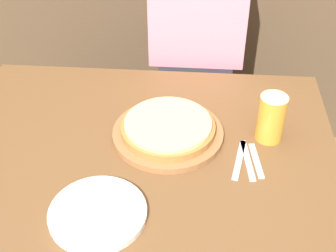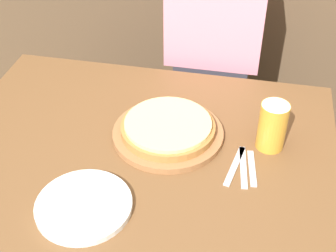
% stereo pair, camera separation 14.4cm
% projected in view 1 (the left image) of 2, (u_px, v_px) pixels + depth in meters
% --- Properties ---
extents(dining_table, '(1.19, 0.91, 0.73)m').
position_uv_depth(dining_table, '(145.00, 228.00, 1.64)').
color(dining_table, brown).
rests_on(dining_table, ground_plane).
extents(pizza_on_board, '(0.35, 0.35, 0.06)m').
position_uv_depth(pizza_on_board, '(168.00, 130.00, 1.45)').
color(pizza_on_board, '#99663D').
rests_on(pizza_on_board, dining_table).
extents(beer_glass, '(0.08, 0.08, 0.15)m').
position_uv_depth(beer_glass, '(271.00, 116.00, 1.41)').
color(beer_glass, gold).
rests_on(beer_glass, dining_table).
extents(dinner_plate, '(0.26, 0.26, 0.02)m').
position_uv_depth(dinner_plate, '(98.00, 213.00, 1.21)').
color(dinner_plate, white).
rests_on(dinner_plate, dining_table).
extents(fork, '(0.05, 0.17, 0.00)m').
position_uv_depth(fork, '(239.00, 160.00, 1.38)').
color(fork, silver).
rests_on(fork, dining_table).
extents(dinner_knife, '(0.04, 0.17, 0.00)m').
position_uv_depth(dinner_knife, '(248.00, 160.00, 1.38)').
color(dinner_knife, silver).
rests_on(dinner_knife, dining_table).
extents(spoon, '(0.04, 0.15, 0.00)m').
position_uv_depth(spoon, '(256.00, 161.00, 1.37)').
color(spoon, silver).
rests_on(spoon, dining_table).
extents(diner_person, '(0.36, 0.20, 1.30)m').
position_uv_depth(diner_person, '(195.00, 71.00, 1.94)').
color(diner_person, '#33333D').
rests_on(diner_person, ground_plane).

